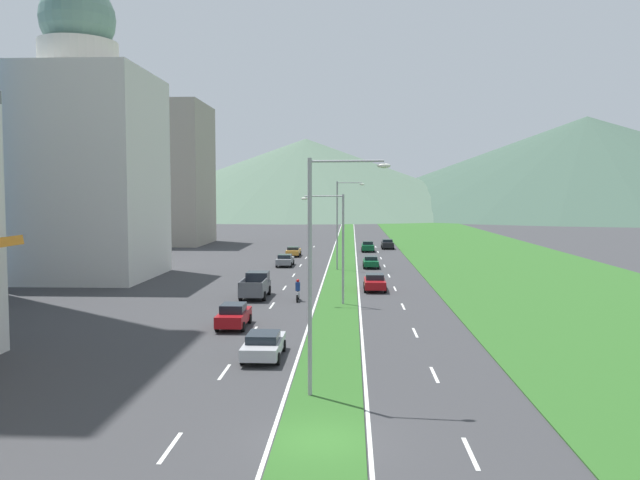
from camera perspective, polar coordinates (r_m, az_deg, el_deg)
ground_plane at (r=24.09m, az=-0.00°, el=-17.12°), size 600.00×600.00×0.00m
grass_median at (r=82.90m, az=2.00°, el=-1.98°), size 3.20×240.00×0.06m
grass_verge_right at (r=85.16m, az=16.00°, el=-1.97°), size 24.00×240.00×0.06m
lane_dash_left_2 at (r=24.09m, az=-12.90°, el=-17.21°), size 0.16×2.80×0.01m
lane_dash_left_3 at (r=32.95m, az=-8.32°, el=-11.30°), size 0.16×2.80×0.01m
lane_dash_left_4 at (r=42.13m, az=-5.79°, el=-7.89°), size 0.16×2.80×0.01m
lane_dash_left_5 at (r=51.46m, az=-4.20°, el=-5.70°), size 0.16×2.80×0.01m
lane_dash_left_6 at (r=60.87m, az=-3.11°, el=-4.19°), size 0.16×2.80×0.01m
lane_dash_left_7 at (r=70.32m, az=-2.31°, el=-3.08°), size 0.16×2.80×0.01m
lane_dash_left_8 at (r=79.80m, az=-1.70°, el=-2.23°), size 0.16×2.80×0.01m
lane_dash_left_9 at (r=89.31m, az=-1.22°, el=-1.56°), size 0.16×2.80×0.01m
lane_dash_left_10 at (r=98.83m, az=-0.84°, el=-1.02°), size 0.16×2.80×0.01m
lane_dash_left_11 at (r=108.36m, az=-0.52°, el=-0.58°), size 0.16×2.80×0.01m
lane_dash_right_2 at (r=23.62m, az=12.97°, el=-17.64°), size 0.16×2.80×0.01m
lane_dash_right_3 at (r=32.62m, az=9.93°, el=-11.48°), size 0.16×2.80×0.01m
lane_dash_right_4 at (r=41.87m, az=8.28°, el=-7.99°), size 0.16×2.80×0.01m
lane_dash_right_5 at (r=51.25m, az=7.25°, el=-5.77°), size 0.16×2.80×0.01m
lane_dash_right_6 at (r=60.69m, az=6.54°, el=-4.23°), size 0.16×2.80×0.01m
lane_dash_right_7 at (r=70.16m, az=6.03°, el=-3.11°), size 0.16×2.80×0.01m
lane_dash_right_8 at (r=79.67m, az=5.64°, el=-2.26°), size 0.16×2.80×0.01m
lane_dash_right_9 at (r=89.19m, az=5.33°, el=-1.59°), size 0.16×2.80×0.01m
lane_dash_right_10 at (r=98.72m, az=5.08°, el=-1.04°), size 0.16×2.80×0.01m
lane_dash_right_11 at (r=108.26m, az=4.88°, el=-0.60°), size 0.16×2.80×0.01m
edge_line_median_left at (r=82.94m, az=0.79°, el=-1.99°), size 0.16×240.00×0.01m
edge_line_median_right at (r=82.90m, az=3.21°, el=-2.00°), size 0.16×240.00×0.01m
domed_building at (r=72.12m, az=-20.09°, el=6.67°), size 14.52×14.52×30.14m
midrise_colored at (r=117.48m, az=-13.61°, el=5.58°), size 15.68×15.68×24.24m
hill_far_left at (r=269.11m, az=-21.93°, el=4.44°), size 134.77×134.77×24.08m
hill_far_center at (r=274.43m, az=-1.24°, el=5.51°), size 174.86×174.86×31.72m
hill_far_right at (r=302.60m, az=22.14°, el=6.02°), size 230.67×230.67×41.65m
street_lamp_near at (r=27.69m, az=-0.13°, el=-1.81°), size 3.46×0.52×10.21m
street_lamp_mid at (r=51.25m, az=1.57°, el=-0.02°), size 3.42×0.51×8.68m
street_lamp_far at (r=74.66m, az=1.76°, el=1.80°), size 3.19×0.33×10.13m
car_0 at (r=35.27m, az=-4.93°, el=-9.05°), size 2.02×4.70×1.37m
car_1 at (r=104.54m, az=5.89°, el=-0.34°), size 1.94×4.28×1.51m
car_2 at (r=99.17m, az=4.18°, el=-0.56°), size 1.93×4.29×1.57m
car_3 at (r=77.54m, az=4.45°, el=-1.90°), size 1.87×4.43×1.36m
car_4 at (r=91.58m, az=-2.33°, el=-0.99°), size 1.95×4.58×1.34m
car_5 at (r=79.16m, az=-3.06°, el=-1.75°), size 1.95×4.74×1.43m
car_6 at (r=59.26m, az=4.79°, el=-3.68°), size 2.00×4.33×1.50m
car_7 at (r=43.25m, az=-7.53°, el=-6.53°), size 1.87×4.35×1.58m
pickup_truck_0 at (r=55.56m, az=-5.62°, el=-3.97°), size 2.18×5.40×2.00m
motorcycle_rider at (r=53.37m, az=-1.94°, el=-4.54°), size 0.36×2.00×1.80m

